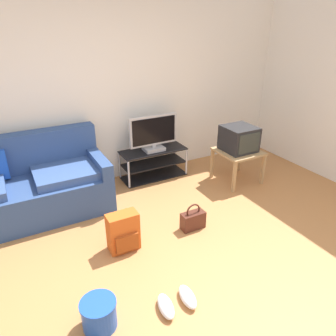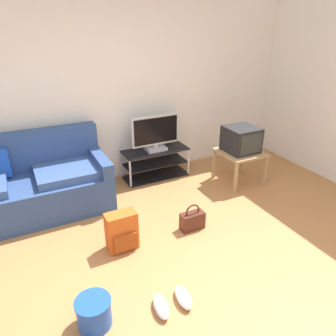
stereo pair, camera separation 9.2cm
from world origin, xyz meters
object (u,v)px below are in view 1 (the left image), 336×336
Objects in this scene: handbag at (193,220)px; sneakers_pair at (177,301)px; couch at (21,189)px; cleaning_bucket at (99,313)px; side_table at (238,155)px; backpack at (123,232)px; tv_stand at (153,163)px; crt_tv at (239,139)px; flat_tv at (153,134)px.

sneakers_pair is (-0.72, -0.88, -0.07)m from handbag.
handbag is at bearing -36.32° from couch.
handbag is 1.55m from cleaning_bucket.
couch is at bearing 99.44° from cleaning_bucket.
side_table reaches higher than cleaning_bucket.
handbag is at bearing 22.40° from backpack.
side_table reaches higher than backpack.
side_table is 2.55m from sneakers_pair.
tv_stand is 1.67× the size of side_table.
crt_tv is at bearing 39.86° from sneakers_pair.
backpack is (0.85, -1.20, -0.14)m from couch.
sneakers_pair is at bearing -129.08° from handbag.
flat_tv is at bearing 54.67° from cleaning_bucket.
couch is 4.77× the size of backpack.
couch is 2.76× the size of flat_tv.
flat_tv is at bearing 146.43° from side_table.
tv_stand is 2.69m from cleaning_bucket.
cleaning_bucket is at bearing 169.47° from sneakers_pair.
flat_tv is 2.55m from sneakers_pair.
crt_tv is 3.03m from cleaning_bucket.
cleaning_bucket is (-1.35, -0.76, 0.02)m from handbag.
couch is 1.48m from backpack.
crt_tv is at bearing -9.72° from couch.
handbag is (1.69, -1.24, -0.24)m from couch.
side_table is 0.25m from crt_tv.
cleaning_bucket is at bearing -80.56° from couch.
cleaning_bucket is (0.33, -2.00, -0.22)m from couch.
crt_tv reaches higher than sneakers_pair.
flat_tv is 2.28× the size of handbag.
backpack is 1.48× the size of cleaning_bucket.
tv_stand is at bearing 146.19° from crt_tv.
cleaning_bucket is (-2.58, -1.50, -0.53)m from crt_tv.
couch is 1.92m from flat_tv.
crt_tv is (1.04, -0.69, 0.44)m from tv_stand.
side_table is at bearing 29.97° from cleaning_bucket.
backpack is at bearing -161.15° from crt_tv.
flat_tv is 2.57× the size of cleaning_bucket.
flat_tv is at bearing 147.05° from crt_tv.
tv_stand is (1.88, 0.20, -0.13)m from couch.
side_table is 2.19m from backpack.
flat_tv reaches higher than tv_stand.
side_table is at bearing 30.55° from handbag.
tv_stand is at bearing 68.66° from sneakers_pair.
tv_stand is 1.74m from backpack.
sneakers_pair is (-0.91, -2.29, -0.66)m from flat_tv.
handbag is 1.13× the size of cleaning_bucket.
sneakers_pair is (0.12, -0.92, -0.16)m from backpack.
couch is 7.09× the size of cleaning_bucket.
couch is at bearing 149.90° from backpack.
backpack is 0.95m from cleaning_bucket.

